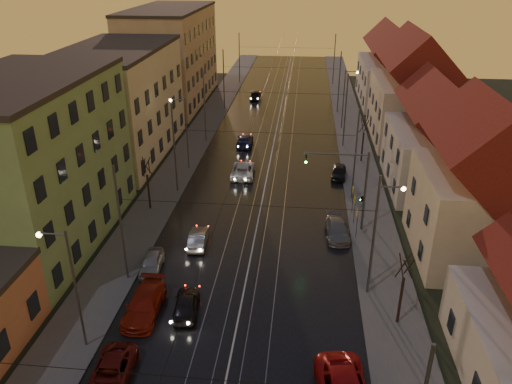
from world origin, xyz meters
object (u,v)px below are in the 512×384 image
(driving_car_3, at_px, (245,140))
(parked_left_1, at_px, (111,374))
(traffic_light_mast, at_px, (354,181))
(driving_car_2, at_px, (243,170))
(driving_car_0, at_px, (186,304))
(parked_right_2, at_px, (339,172))
(driving_car_4, at_px, (256,95))
(street_lamp_2, at_px, (184,126))
(street_lamp_0, at_px, (69,279))
(driving_car_1, at_px, (198,238))
(parked_left_2, at_px, (144,304))
(street_lamp_1, at_px, (380,226))
(street_lamp_3, at_px, (346,94))
(parked_right_1, at_px, (337,229))
(parked_left_3, at_px, (152,262))

(driving_car_3, relative_size, parked_left_1, 1.03)
(traffic_light_mast, relative_size, driving_car_2, 1.42)
(driving_car_0, height_order, parked_left_1, driving_car_0)
(driving_car_3, bearing_deg, parked_right_2, 138.88)
(driving_car_0, xyz_separation_m, driving_car_4, (-0.92, 54.53, 0.09))
(street_lamp_2, relative_size, traffic_light_mast, 1.11)
(driving_car_2, distance_m, parked_right_2, 10.19)
(street_lamp_0, xyz_separation_m, driving_car_3, (5.58, 36.07, -4.21))
(street_lamp_0, height_order, parked_right_2, street_lamp_0)
(driving_car_0, xyz_separation_m, driving_car_2, (0.92, 22.87, 0.05))
(traffic_light_mast, height_order, driving_car_3, traffic_light_mast)
(traffic_light_mast, xyz_separation_m, driving_car_1, (-12.45, -3.78, -3.97))
(driving_car_0, height_order, driving_car_2, driving_car_2)
(traffic_light_mast, height_order, parked_left_2, traffic_light_mast)
(street_lamp_0, height_order, parked_left_1, street_lamp_0)
(street_lamp_0, relative_size, traffic_light_mast, 1.11)
(street_lamp_1, height_order, parked_left_2, street_lamp_1)
(street_lamp_0, relative_size, driving_car_1, 2.11)
(street_lamp_0, distance_m, driving_car_0, 7.97)
(driving_car_1, height_order, driving_car_2, driving_car_2)
(street_lamp_3, relative_size, driving_car_4, 1.84)
(parked_right_1, bearing_deg, street_lamp_0, -140.93)
(parked_right_1, bearing_deg, parked_left_2, -142.61)
(parked_left_2, height_order, parked_right_1, parked_left_2)
(street_lamp_2, xyz_separation_m, driving_car_3, (5.58, 8.07, -4.21))
(parked_left_2, xyz_separation_m, parked_right_1, (13.07, 11.40, -0.09))
(street_lamp_1, xyz_separation_m, street_lamp_2, (-18.21, 20.00, 0.00))
(street_lamp_2, xyz_separation_m, parked_right_1, (15.98, -13.21, -4.24))
(traffic_light_mast, height_order, driving_car_1, traffic_light_mast)
(street_lamp_3, distance_m, parked_left_3, 39.40)
(street_lamp_3, height_order, driving_car_4, street_lamp_3)
(street_lamp_2, bearing_deg, street_lamp_3, 41.31)
(driving_car_2, distance_m, driving_car_4, 31.71)
(driving_car_4, height_order, parked_left_3, driving_car_4)
(driving_car_2, height_order, parked_left_1, driving_car_2)
(driving_car_1, height_order, parked_left_2, parked_left_2)
(street_lamp_1, xyz_separation_m, driving_car_2, (-11.68, 18.64, -4.18))
(driving_car_3, relative_size, parked_left_2, 0.92)
(driving_car_2, bearing_deg, parked_left_3, 73.34)
(street_lamp_1, xyz_separation_m, driving_car_4, (-13.51, 50.30, -4.14))
(street_lamp_1, height_order, parked_right_2, street_lamp_1)
(parked_right_2, bearing_deg, street_lamp_1, -79.76)
(parked_left_1, height_order, parked_left_3, parked_left_1)
(street_lamp_2, xyz_separation_m, traffic_light_mast, (17.10, -12.00, -0.29))
(street_lamp_2, distance_m, parked_left_3, 20.17)
(driving_car_0, xyz_separation_m, parked_right_2, (11.09, 23.45, -0.03))
(parked_left_1, relative_size, parked_left_3, 1.23)
(driving_car_2, bearing_deg, street_lamp_2, -14.20)
(driving_car_0, height_order, parked_right_2, driving_car_0)
(street_lamp_2, xyz_separation_m, driving_car_1, (4.64, -15.78, -4.26))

